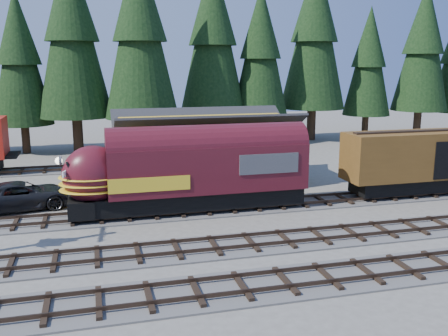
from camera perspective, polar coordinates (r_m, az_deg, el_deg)
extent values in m
plane|color=#6B665B|center=(26.32, 3.00, -7.14)|extent=(120.00, 120.00, 0.00)
cube|color=#4C4947|center=(33.92, 17.21, -3.21)|extent=(68.00, 3.20, 0.08)
cube|color=#38281E|center=(33.28, 17.88, -3.17)|extent=(68.00, 0.08, 0.16)
cube|color=#38281E|center=(34.45, 16.60, -2.58)|extent=(68.00, 0.08, 0.16)
cube|color=#4C4947|center=(29.23, 23.41, -6.09)|extent=(68.00, 3.20, 0.08)
cube|color=#38281E|center=(29.71, 22.59, -5.32)|extent=(68.00, 0.08, 0.16)
cube|color=#4C4947|center=(42.60, -17.62, -0.20)|extent=(32.00, 3.20, 0.08)
cube|color=#38281E|center=(41.85, -17.68, -0.12)|extent=(32.00, 0.08, 0.16)
cube|color=#38281E|center=(43.26, -17.59, 0.26)|extent=(32.00, 0.08, 0.16)
cube|color=gold|center=(35.69, -2.10, 0.80)|extent=(12.00, 6.00, 3.40)
cube|color=gold|center=(35.30, -2.13, 4.66)|extent=(11.88, 3.30, 1.44)
cube|color=white|center=(33.82, -11.77, 0.79)|extent=(0.06, 2.40, 0.60)
cone|color=black|center=(51.37, -22.37, 11.64)|extent=(5.55, 5.55, 12.65)
cone|color=black|center=(50.21, -17.02, 14.67)|extent=(6.96, 6.96, 15.86)
cone|color=black|center=(48.08, -9.61, 15.10)|extent=(6.94, 6.94, 15.80)
cone|color=black|center=(52.30, -1.30, 14.77)|extent=(6.82, 6.82, 15.52)
cone|color=black|center=(53.28, 4.19, 13.15)|extent=(5.94, 5.94, 13.53)
cone|color=black|center=(57.32, 10.30, 14.89)|extent=(7.15, 7.15, 16.28)
cone|color=black|center=(60.00, 16.21, 11.66)|extent=(5.35, 5.35, 12.19)
cone|color=black|center=(62.57, 21.81, 12.74)|extent=(6.32, 6.32, 14.39)
cube|color=black|center=(29.28, -3.17, -3.48)|extent=(12.64, 2.26, 0.98)
cube|color=#50121B|center=(29.00, -1.84, 0.08)|extent=(11.53, 2.66, 2.66)
ellipsoid|color=#50121B|center=(28.32, -14.71, -0.79)|extent=(3.37, 2.61, 3.28)
cube|color=#38383A|center=(29.83, 4.31, 0.99)|extent=(3.55, 2.72, 1.15)
sphere|color=white|center=(28.21, -18.37, 0.79)|extent=(0.39, 0.39, 0.39)
cube|color=black|center=(35.97, 22.66, -1.55)|extent=(11.17, 2.13, 0.89)
cube|color=brown|center=(35.60, 22.91, 1.51)|extent=(12.41, 2.66, 3.01)
imported|color=black|center=(32.12, -22.14, -2.94)|extent=(6.43, 3.90, 1.67)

